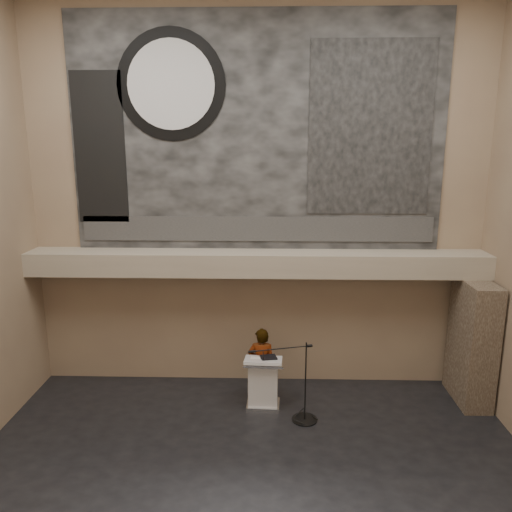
{
  "coord_description": "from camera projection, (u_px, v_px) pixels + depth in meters",
  "views": [
    {
      "loc": [
        0.28,
        -6.98,
        5.56
      ],
      "look_at": [
        0.0,
        3.2,
        3.2
      ],
      "focal_mm": 35.0,
      "sensor_mm": 36.0,
      "label": 1
    }
  ],
  "objects": [
    {
      "name": "floor",
      "position": [
        251.0,
        493.0,
        8.06
      ],
      "size": [
        10.0,
        10.0,
        0.0
      ],
      "primitive_type": "plane",
      "color": "black",
      "rests_on": "ground"
    },
    {
      "name": "wall_back",
      "position": [
        257.0,
        202.0,
        11.0
      ],
      "size": [
        10.0,
        0.02,
        8.5
      ],
      "primitive_type": "cube",
      "color": "#7D644F",
      "rests_on": "floor"
    },
    {
      "name": "wall_front",
      "position": [
        225.0,
        349.0,
        3.21
      ],
      "size": [
        10.0,
        0.02,
        8.5
      ],
      "primitive_type": "cube",
      "color": "#7D644F",
      "rests_on": "floor"
    },
    {
      "name": "soffit",
      "position": [
        256.0,
        263.0,
        10.9
      ],
      "size": [
        10.0,
        0.8,
        0.5
      ],
      "primitive_type": "cube",
      "color": "gray",
      "rests_on": "wall_back"
    },
    {
      "name": "sprinkler_left",
      "position": [
        184.0,
        275.0,
        10.96
      ],
      "size": [
        0.04,
        0.04,
        0.06
      ],
      "primitive_type": "cylinder",
      "color": "#B2893D",
      "rests_on": "soffit"
    },
    {
      "name": "sprinkler_right",
      "position": [
        343.0,
        277.0,
        10.86
      ],
      "size": [
        0.04,
        0.04,
        0.06
      ],
      "primitive_type": "cylinder",
      "color": "#B2893D",
      "rests_on": "soffit"
    },
    {
      "name": "banner",
      "position": [
        257.0,
        134.0,
        10.64
      ],
      "size": [
        8.0,
        0.05,
        5.0
      ],
      "primitive_type": "cube",
      "color": "black",
      "rests_on": "wall_back"
    },
    {
      "name": "banner_text_strip",
      "position": [
        257.0,
        229.0,
        11.06
      ],
      "size": [
        7.76,
        0.02,
        0.55
      ],
      "primitive_type": "cube",
      "color": "#2E2E2E",
      "rests_on": "banner"
    },
    {
      "name": "banner_clock_rim",
      "position": [
        171.0,
        85.0,
        10.42
      ],
      "size": [
        2.3,
        0.02,
        2.3
      ],
      "primitive_type": "cylinder",
      "rotation": [
        1.57,
        0.0,
        0.0
      ],
      "color": "black",
      "rests_on": "banner"
    },
    {
      "name": "banner_clock_face",
      "position": [
        171.0,
        85.0,
        10.4
      ],
      "size": [
        1.84,
        0.02,
        1.84
      ],
      "primitive_type": "cylinder",
      "rotation": [
        1.57,
        0.0,
        0.0
      ],
      "color": "silver",
      "rests_on": "banner"
    },
    {
      "name": "banner_building_print",
      "position": [
        371.0,
        129.0,
        10.52
      ],
      "size": [
        2.6,
        0.02,
        3.6
      ],
      "primitive_type": "cube",
      "color": "black",
      "rests_on": "banner"
    },
    {
      "name": "banner_brick_print",
      "position": [
        100.0,
        148.0,
        10.76
      ],
      "size": [
        1.1,
        0.02,
        3.2
      ],
      "primitive_type": "cube",
      "color": "black",
      "rests_on": "banner"
    },
    {
      "name": "stone_pier",
      "position": [
        472.0,
        342.0,
        10.7
      ],
      "size": [
        0.6,
        1.4,
        2.7
      ],
      "primitive_type": "cube",
      "color": "#413428",
      "rests_on": "floor"
    },
    {
      "name": "lectern",
      "position": [
        263.0,
        382.0,
        10.58
      ],
      "size": [
        0.81,
        0.6,
        1.14
      ],
      "rotation": [
        0.0,
        0.0,
        -0.05
      ],
      "color": "silver",
      "rests_on": "floor"
    },
    {
      "name": "binder",
      "position": [
        269.0,
        358.0,
        10.47
      ],
      "size": [
        0.38,
        0.34,
        0.04
      ],
      "primitive_type": "cube",
      "rotation": [
        0.0,
        0.0,
        0.25
      ],
      "color": "black",
      "rests_on": "lectern"
    },
    {
      "name": "papers",
      "position": [
        255.0,
        360.0,
        10.4
      ],
      "size": [
        0.23,
        0.3,
        0.0
      ],
      "primitive_type": "cube",
      "rotation": [
        0.0,
        0.0,
        -0.08
      ],
      "color": "silver",
      "rests_on": "lectern"
    },
    {
      "name": "speaker_person",
      "position": [
        262.0,
        364.0,
        10.82
      ],
      "size": [
        0.63,
        0.44,
        1.65
      ],
      "primitive_type": "imported",
      "rotation": [
        0.0,
        0.0,
        3.06
      ],
      "color": "silver",
      "rests_on": "floor"
    },
    {
      "name": "mic_stand",
      "position": [
        303.0,
        409.0,
        10.11
      ],
      "size": [
        1.38,
        0.58,
        1.69
      ],
      "rotation": [
        0.0,
        0.0,
        0.27
      ],
      "color": "black",
      "rests_on": "floor"
    }
  ]
}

